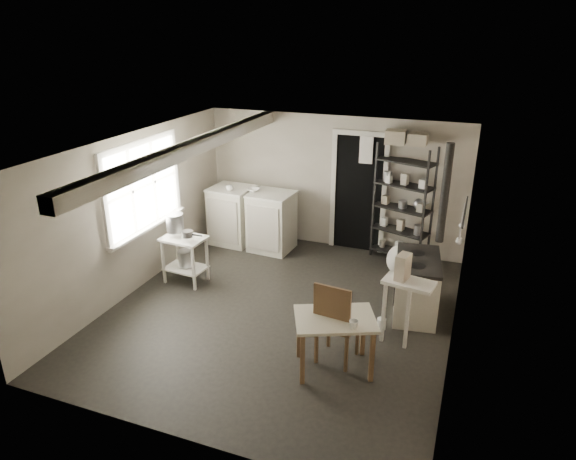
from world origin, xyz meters
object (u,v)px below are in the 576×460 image
(prep_table, at_px, (185,257))
(shelf_rack, at_px, (403,206))
(base_cabinets, at_px, (252,221))
(flour_sack, at_px, (399,260))
(chair, at_px, (338,323))
(stockpot, at_px, (175,223))
(stove, at_px, (416,283))
(work_table, at_px, (334,340))

(prep_table, relative_size, shelf_rack, 0.37)
(base_cabinets, bearing_deg, shelf_rack, 11.32)
(base_cabinets, distance_m, flour_sack, 2.65)
(shelf_rack, relative_size, chair, 1.86)
(stockpot, distance_m, chair, 3.07)
(stove, distance_m, flour_sack, 1.18)
(shelf_rack, distance_m, flour_sack, 0.91)
(base_cabinets, distance_m, work_table, 3.73)
(stockpot, xyz_separation_m, shelf_rack, (3.04, 1.96, 0.01))
(chair, bearing_deg, shelf_rack, 92.47)
(prep_table, bearing_deg, stove, 5.33)
(chair, distance_m, flour_sack, 2.52)
(prep_table, distance_m, base_cabinets, 1.67)
(chair, bearing_deg, base_cabinets, 137.11)
(work_table, relative_size, chair, 0.84)
(stove, relative_size, flour_sack, 2.13)
(stove, bearing_deg, chair, -124.81)
(prep_table, xyz_separation_m, flour_sack, (3.00, 1.41, -0.16))
(flour_sack, bearing_deg, shelf_rack, 99.62)
(shelf_rack, distance_m, chair, 3.10)
(stove, distance_m, work_table, 1.74)
(stove, bearing_deg, stockpot, 176.78)
(prep_table, bearing_deg, shelf_rack, 34.13)
(base_cabinets, relative_size, chair, 1.49)
(stockpot, xyz_separation_m, base_cabinets, (0.50, 1.61, -0.48))
(stockpot, height_order, work_table, stockpot)
(base_cabinets, height_order, stove, base_cabinets)
(stockpot, distance_m, work_table, 3.17)
(stove, bearing_deg, work_table, -121.50)
(prep_table, distance_m, chair, 2.91)
(work_table, xyz_separation_m, flour_sack, (0.29, 2.68, -0.14))
(prep_table, xyz_separation_m, base_cabinets, (0.37, 1.62, 0.06))
(stockpot, distance_m, flour_sack, 3.50)
(stockpot, xyz_separation_m, chair, (2.83, -1.09, -0.45))
(work_table, bearing_deg, chair, 94.55)
(shelf_rack, distance_m, work_table, 3.30)
(prep_table, bearing_deg, chair, -21.93)
(prep_table, height_order, base_cabinets, base_cabinets)
(work_table, height_order, chair, chair)
(shelf_rack, height_order, chair, shelf_rack)
(prep_table, bearing_deg, flour_sack, 25.11)
(work_table, distance_m, chair, 0.22)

